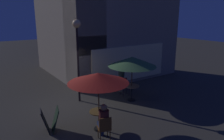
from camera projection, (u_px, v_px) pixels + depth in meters
name	position (u px, v px, depth m)	size (l,w,h in m)	color
ground_plane	(70.00, 107.00, 9.72)	(60.00, 60.00, 0.00)	#37332D
cafe_building	(95.00, 21.00, 13.58)	(7.68, 7.68, 7.44)	gray
street_lamp_near_corner	(77.00, 40.00, 9.66)	(0.38, 0.38, 3.91)	black
menu_sandwich_board	(50.00, 120.00, 7.55)	(0.74, 0.68, 0.85)	black
cafe_table_0	(132.00, 89.00, 10.33)	(0.75, 0.75, 0.76)	black
cafe_table_1	(99.00, 116.00, 7.67)	(0.69, 0.69, 0.73)	black
patio_umbrella_0	(132.00, 62.00, 9.98)	(2.31, 2.31, 2.20)	black
patio_umbrella_1	(98.00, 78.00, 7.31)	(2.15, 2.15, 2.16)	black
cafe_chair_0	(124.00, 85.00, 11.08)	(0.51, 0.51, 0.88)	black
cafe_chair_1	(105.00, 127.00, 6.91)	(0.52, 0.52, 0.90)	#583417
patron_seated_0	(104.00, 119.00, 7.00)	(0.43, 0.53, 1.30)	#1F2949
patron_standing_1	(121.00, 76.00, 11.47)	(0.33, 0.33, 1.75)	slate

